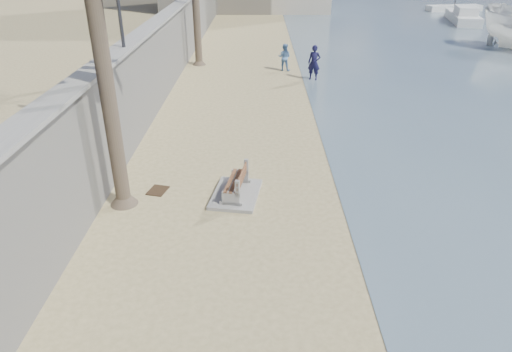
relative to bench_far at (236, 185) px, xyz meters
name	(u,v)px	position (x,y,z in m)	size (l,w,h in m)	color
seawall	(168,52)	(-4.08, 11.98, 1.39)	(0.45, 70.00, 3.50)	gray
wall_cap	(164,15)	(-4.08, 11.98, 3.19)	(0.80, 70.00, 0.12)	gray
bench_far	(236,185)	(0.00, 0.00, 0.00)	(1.61, 2.13, 0.82)	gray
person_a	(314,60)	(3.69, 13.04, 0.72)	(0.78, 0.53, 2.16)	#141334
person_b	(284,56)	(2.17, 15.09, 0.50)	(0.83, 0.64, 1.72)	#537AAC
yacht_far	(462,18)	(20.02, 33.60, -0.01)	(7.56, 2.12, 1.50)	silver
sailboat_west	(454,7)	(22.16, 41.37, 0.00)	(6.18, 2.51, 10.41)	silver
debris_c	(158,190)	(-2.43, 0.27, -0.34)	(0.66, 0.52, 0.03)	#382616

